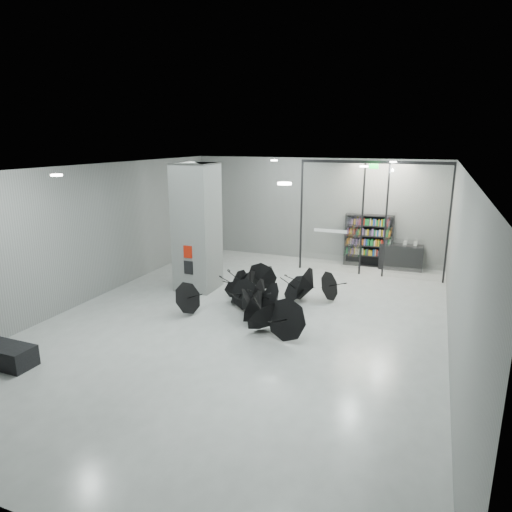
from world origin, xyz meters
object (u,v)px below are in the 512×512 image
at_px(shop_counter, 401,257).
at_px(umbrella_cluster, 263,300).
at_px(column, 197,227).
at_px(bench, 4,355).
at_px(bookshelf, 368,240).

relative_size(shop_counter, umbrella_cluster, 0.34).
height_order(shop_counter, umbrella_cluster, umbrella_cluster).
distance_m(shop_counter, umbrella_cluster, 6.66).
bearing_deg(column, bench, -102.83).
bearing_deg(shop_counter, column, -143.60).
xyz_separation_m(column, bench, (-1.39, -6.12, -1.77)).
height_order(bench, shop_counter, shop_counter).
relative_size(column, bookshelf, 2.04).
xyz_separation_m(bookshelf, umbrella_cluster, (-2.04, -5.83, -0.68)).
xyz_separation_m(column, bookshelf, (4.70, 4.75, -1.02)).
bearing_deg(bench, bookshelf, 61.17).
bearing_deg(bench, umbrella_cluster, 51.63).
bearing_deg(bench, shop_counter, 56.44).
relative_size(column, bench, 2.85).
height_order(column, umbrella_cluster, column).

